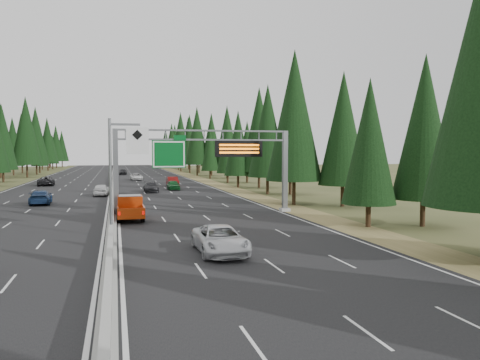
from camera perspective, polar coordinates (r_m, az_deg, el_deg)
name	(u,v)px	position (r m, az deg, el deg)	size (l,w,h in m)	color
road	(114,184)	(87.75, -15.12, -0.49)	(32.00, 260.00, 0.08)	black
shoulder_right	(210,183)	(89.47, -3.65, -0.32)	(3.60, 260.00, 0.06)	olive
shoulder_left	(7,186)	(89.61, -26.58, -0.66)	(3.60, 260.00, 0.06)	#38421E
median_barrier	(114,182)	(87.73, -15.12, -0.25)	(0.70, 260.00, 0.85)	gray
sign_gantry	(211,158)	(43.31, -3.52, 2.68)	(16.75, 0.98, 7.80)	slate
hov_sign_pole	(119,168)	(32.55, -14.51, 1.39)	(2.80, 0.50, 8.00)	slate
tree_row_right	(237,133)	(86.38, -0.34, 5.73)	(12.09, 244.84, 18.57)	black
silver_minivan	(220,240)	(26.72, -2.43, -7.27)	(2.58, 5.60, 1.56)	silver
red_pickup	(130,206)	(41.43, -13.26, -3.11)	(2.17, 6.08, 1.98)	black
car_ahead_green	(173,185)	(72.04, -8.12, -0.62)	(1.72, 4.27, 1.46)	#125121
car_ahead_dkred	(173,182)	(79.63, -8.22, -0.19)	(1.70, 4.87, 1.60)	#64100E
car_ahead_dkgrey	(151,187)	(68.65, -10.79, -0.85)	(2.01, 4.94, 1.43)	black
car_ahead_white	(136,177)	(98.47, -12.52, 0.38)	(2.29, 4.97, 1.38)	silver
car_ahead_far	(123,172)	(123.28, -14.07, 0.97)	(1.74, 4.33, 1.48)	black
car_onc_blue	(41,197)	(56.09, -23.13, -1.94)	(2.18, 5.37, 1.56)	navy
car_onc_white	(102,190)	(64.38, -16.53, -1.14)	(1.88, 4.67, 1.59)	silver
car_onc_far	(46,181)	(87.33, -22.55, -0.11)	(2.61, 5.66, 1.57)	black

